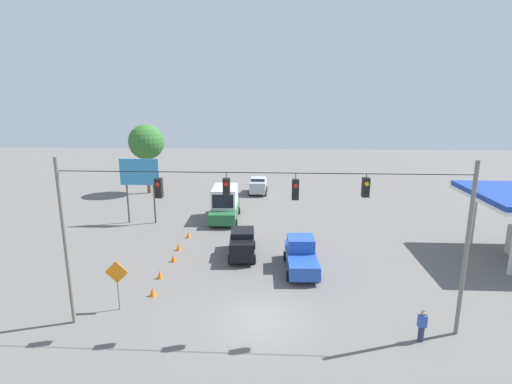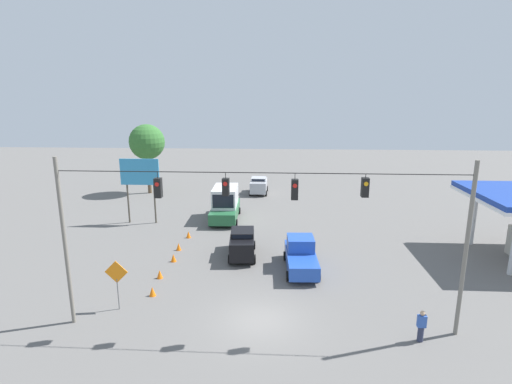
% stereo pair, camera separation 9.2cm
% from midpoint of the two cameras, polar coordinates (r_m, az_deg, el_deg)
% --- Properties ---
extents(ground_plane, '(140.00, 140.00, 0.00)m').
position_cam_midpoint_polar(ground_plane, '(21.90, 0.75, -17.84)').
color(ground_plane, '#605E5B').
extents(overhead_signal_span, '(19.49, 0.38, 8.65)m').
position_cam_midpoint_polar(overhead_signal_span, '(18.95, 0.72, -4.61)').
color(overhead_signal_span, slate).
rests_on(overhead_signal_span, ground_plane).
extents(box_truck_green_withflow_far, '(2.72, 6.12, 3.10)m').
position_cam_midpoint_polar(box_truck_green_withflow_far, '(37.85, -4.35, -1.67)').
color(box_truck_green_withflow_far, '#236038').
rests_on(box_truck_green_withflow_far, ground_plane).
extents(sedan_silver_withflow_deep, '(2.14, 3.86, 1.97)m').
position_cam_midpoint_polar(sedan_silver_withflow_deep, '(47.90, 0.44, 0.99)').
color(sedan_silver_withflow_deep, '#A8AAB2').
rests_on(sedan_silver_withflow_deep, ground_plane).
extents(pickup_truck_blue_crossing_near, '(2.30, 5.12, 2.12)m').
position_cam_midpoint_polar(pickup_truck_blue_crossing_near, '(27.33, 6.52, -9.00)').
color(pickup_truck_blue_crossing_near, '#234CB2').
rests_on(pickup_truck_blue_crossing_near, ground_plane).
extents(sedan_black_withflow_mid, '(2.16, 4.34, 1.98)m').
position_cam_midpoint_polar(sedan_black_withflow_mid, '(29.29, -1.89, -7.23)').
color(sedan_black_withflow_mid, black).
rests_on(sedan_black_withflow_mid, ground_plane).
extents(traffic_cone_nearest, '(0.39, 0.39, 0.56)m').
position_cam_midpoint_polar(traffic_cone_nearest, '(24.80, -14.48, -13.58)').
color(traffic_cone_nearest, orange).
rests_on(traffic_cone_nearest, ground_plane).
extents(traffic_cone_second, '(0.39, 0.39, 0.56)m').
position_cam_midpoint_polar(traffic_cone_second, '(26.85, -13.49, -11.34)').
color(traffic_cone_second, orange).
rests_on(traffic_cone_second, ground_plane).
extents(traffic_cone_third, '(0.39, 0.39, 0.56)m').
position_cam_midpoint_polar(traffic_cone_third, '(29.15, -11.62, -9.20)').
color(traffic_cone_third, orange).
rests_on(traffic_cone_third, ground_plane).
extents(traffic_cone_fourth, '(0.39, 0.39, 0.56)m').
position_cam_midpoint_polar(traffic_cone_fourth, '(31.12, -10.91, -7.68)').
color(traffic_cone_fourth, orange).
rests_on(traffic_cone_fourth, ground_plane).
extents(traffic_cone_fifth, '(0.39, 0.39, 0.56)m').
position_cam_midpoint_polar(traffic_cone_fifth, '(33.60, -9.55, -6.01)').
color(traffic_cone_fifth, orange).
rests_on(traffic_cone_fifth, ground_plane).
extents(roadside_billboard, '(3.54, 0.16, 5.97)m').
position_cam_midpoint_polar(roadside_billboard, '(37.49, -16.19, 2.09)').
color(roadside_billboard, '#4C473D').
rests_on(roadside_billboard, ground_plane).
extents(work_zone_sign, '(1.27, 0.06, 2.84)m').
position_cam_midpoint_polar(work_zone_sign, '(23.19, -19.19, -11.23)').
color(work_zone_sign, slate).
rests_on(work_zone_sign, ground_plane).
extents(pedestrian, '(0.40, 0.28, 1.59)m').
position_cam_midpoint_polar(pedestrian, '(21.45, 22.66, -17.27)').
color(pedestrian, '#2D334C').
rests_on(pedestrian, ground_plane).
extents(tree_horizon_left, '(4.15, 4.15, 8.26)m').
position_cam_midpoint_polar(tree_horizon_left, '(49.04, -15.26, 6.86)').
color(tree_horizon_left, brown).
rests_on(tree_horizon_left, ground_plane).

